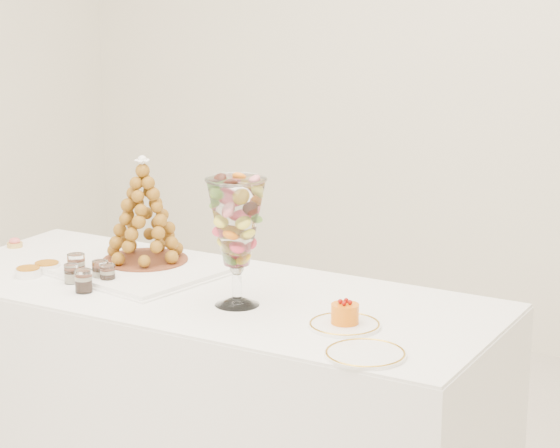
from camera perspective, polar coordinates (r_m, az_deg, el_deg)
The scene contains 15 objects.
buffet_table at distance 3.55m, azimuth -3.78°, elevation -8.95°, with size 1.92×0.87×0.71m.
lace_tray at distance 3.65m, azimuth -7.78°, elevation -2.34°, with size 0.55×0.41×0.02m, color white.
macaron_vase at distance 3.22m, azimuth -2.30°, elevation 0.00°, with size 0.18×0.18×0.38m.
cake_plate at distance 3.10m, azimuth 3.39°, elevation -5.30°, with size 0.21×0.21×0.01m, color white.
spare_plate at distance 2.89m, azimuth 4.48°, elevation -6.80°, with size 0.22×0.22×0.01m, color white.
pink_tart at distance 4.03m, azimuth -13.69°, elevation -0.97°, with size 0.06×0.06×0.03m.
verrine_a at distance 3.61m, azimuth -10.59°, elevation -2.16°, with size 0.06×0.06×0.08m, color white.
verrine_b at distance 3.55m, azimuth -9.37°, elevation -2.45°, with size 0.05×0.05×0.07m, color white.
verrine_c at distance 3.52m, azimuth -9.00°, elevation -2.61°, with size 0.05×0.05×0.07m, color white.
verrine_d at distance 3.55m, azimuth -10.85°, elevation -2.56°, with size 0.05×0.05×0.06m, color white.
verrine_e at distance 3.45m, azimuth -10.23°, elevation -2.95°, with size 0.05×0.05×0.07m, color white.
ramekin_back at distance 3.70m, azimuth -12.08°, elevation -2.23°, with size 0.09×0.09×0.03m, color white.
ramekin_front at distance 3.66m, azimuth -13.02°, elevation -2.48°, with size 0.09×0.09×0.03m, color white.
croquembouche at distance 3.67m, azimuth -7.13°, elevation 0.72°, with size 0.29×0.29×0.36m.
mousse_cake at distance 3.10m, azimuth 3.41°, elevation -4.68°, with size 0.08×0.08×0.07m.
Camera 1 is at (1.87, -2.46, 1.74)m, focal length 70.00 mm.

